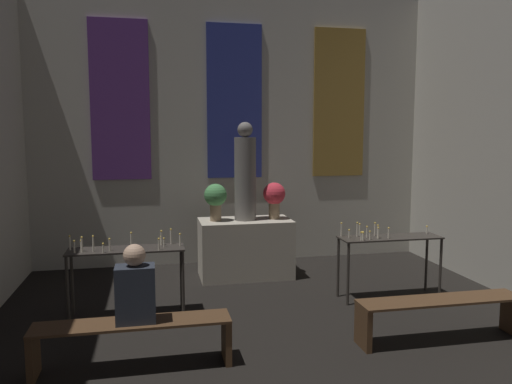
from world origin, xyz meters
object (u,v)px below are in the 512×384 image
(altar, at_px, (245,248))
(flower_vase_right, at_px, (274,196))
(pew_back_left, at_px, (133,335))
(person_seated, at_px, (135,288))
(statue, at_px, (245,175))
(candle_rack_right, at_px, (389,245))
(pew_back_right, at_px, (441,310))
(flower_vase_left, at_px, (216,198))
(candle_rack_left, at_px, (126,258))

(altar, relative_size, flower_vase_right, 2.48)
(pew_back_left, xyz_separation_m, person_seated, (0.03, 0.00, 0.45))
(altar, distance_m, statue, 1.13)
(candle_rack_right, relative_size, pew_back_right, 0.75)
(pew_back_right, bearing_deg, person_seated, 180.00)
(altar, distance_m, flower_vase_left, 0.91)
(altar, relative_size, candle_rack_left, 1.02)
(altar, height_order, pew_back_left, altar)
(candle_rack_left, distance_m, candle_rack_right, 3.38)
(pew_back_left, bearing_deg, statue, 60.39)
(statue, relative_size, candle_rack_left, 1.08)
(candle_rack_right, relative_size, person_seated, 1.86)
(pew_back_left, height_order, pew_back_right, same)
(statue, distance_m, pew_back_right, 3.44)
(altar, relative_size, flower_vase_left, 2.48)
(statue, height_order, flower_vase_right, statue)
(statue, xyz_separation_m, candle_rack_right, (1.68, -1.38, -0.85))
(candle_rack_right, height_order, person_seated, person_seated)
(pew_back_right, bearing_deg, candle_rack_left, 156.76)
(flower_vase_left, distance_m, candle_rack_right, 2.60)
(pew_back_right, relative_size, person_seated, 2.47)
(pew_back_left, bearing_deg, candle_rack_left, 94.67)
(statue, bearing_deg, pew_back_right, -60.39)
(flower_vase_right, relative_size, candle_rack_right, 0.41)
(pew_back_left, distance_m, pew_back_right, 3.17)
(flower_vase_left, bearing_deg, candle_rack_left, -132.13)
(flower_vase_right, relative_size, pew_back_left, 0.31)
(flower_vase_right, height_order, person_seated, flower_vase_right)
(statue, height_order, pew_back_left, statue)
(statue, height_order, pew_back_right, statue)
(candle_rack_left, bearing_deg, altar, 39.03)
(candle_rack_right, bearing_deg, flower_vase_right, 131.73)
(flower_vase_right, xyz_separation_m, person_seated, (-2.01, -2.79, -0.46))
(candle_rack_left, bearing_deg, pew_back_right, -23.24)
(statue, xyz_separation_m, pew_back_right, (1.59, -2.79, -1.24))
(statue, distance_m, person_seated, 3.29)
(candle_rack_left, bearing_deg, statue, 39.03)
(statue, bearing_deg, altar, -90.00)
(statue, relative_size, candle_rack_right, 1.08)
(candle_rack_left, distance_m, pew_back_right, 3.60)
(flower_vase_right, bearing_deg, pew_back_right, -67.92)
(candle_rack_left, xyz_separation_m, pew_back_right, (3.29, -1.41, -0.39))
(statue, distance_m, candle_rack_right, 2.34)
(altar, bearing_deg, pew_back_right, -60.39)
(flower_vase_right, relative_size, candle_rack_left, 0.41)
(pew_back_left, xyz_separation_m, pew_back_right, (3.17, 0.00, 0.00))
(pew_back_left, bearing_deg, flower_vase_left, 67.92)
(altar, xyz_separation_m, flower_vase_right, (0.45, 0.00, 0.79))
(pew_back_right, bearing_deg, flower_vase_left, 126.16)
(pew_back_right, bearing_deg, altar, 119.61)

